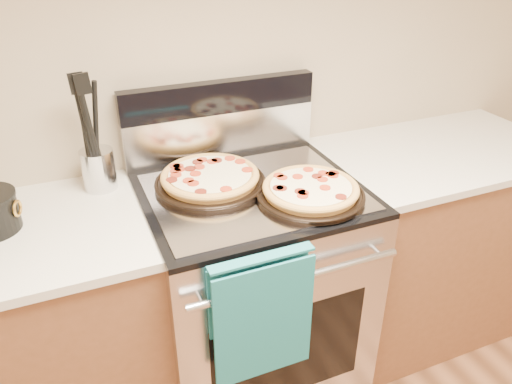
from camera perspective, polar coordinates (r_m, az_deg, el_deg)
name	(u,v)px	position (r m, az deg, el deg)	size (l,w,h in m)	color
wall_back	(214,43)	(1.91, -4.80, 16.56)	(4.00, 4.00, 0.00)	tan
range_body	(252,293)	(2.01, -0.51, -11.46)	(0.76, 0.68, 0.90)	#B7B7BC
oven_window	(289,353)	(1.79, 3.76, -17.85)	(0.56, 0.01, 0.40)	black
cooktop	(251,191)	(1.75, -0.58, 0.08)	(0.76, 0.68, 0.02)	black
backsplash_lower	(221,134)	(1.97, -4.03, 6.65)	(0.76, 0.06, 0.18)	silver
backsplash_upper	(220,97)	(1.92, -4.18, 10.79)	(0.76, 0.06, 0.12)	black
oven_handle	(298,278)	(1.53, 4.85, -9.82)	(0.03, 0.03, 0.70)	silver
dish_towel	(261,314)	(1.55, 0.63, -13.80)	(0.32, 0.05, 0.42)	#186579
foil_sheet	(254,192)	(1.72, -0.20, 0.02)	(0.70, 0.55, 0.01)	gray
cabinet_left	(10,356)	(1.98, -26.25, -16.42)	(1.00, 0.62, 0.88)	brown
cabinet_right	(425,242)	(2.44, 18.78, -5.44)	(1.00, 0.62, 0.88)	brown
countertop_right	(443,152)	(2.23, 20.60, 4.30)	(1.02, 0.64, 0.03)	beige
pepperoni_pizza_back	(210,179)	(1.75, -5.25, 1.53)	(0.38, 0.38, 0.05)	#B57F37
pepperoni_pizza_front	(311,191)	(1.68, 6.25, 0.13)	(0.36, 0.36, 0.05)	#B57F37
utensil_crock	(99,169)	(1.83, -17.53, 2.48)	(0.12, 0.12, 0.14)	silver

